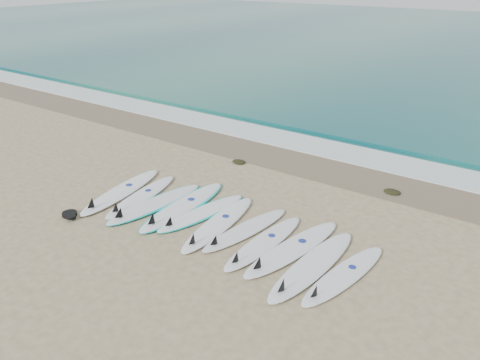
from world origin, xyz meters
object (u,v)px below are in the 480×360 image
Objects in this scene: surfboard_0 at (120,192)px; leash_coil at (70,215)px; surfboard_10 at (343,276)px; surfboard_5 at (217,224)px.

surfboard_0 reaches higher than leash_coil.
surfboard_10 is at bearing 13.29° from leash_coil.
surfboard_5 is 2.90m from surfboard_10.
surfboard_5 is 1.10× the size of surfboard_10.
surfboard_0 is 1.39m from leash_coil.
surfboard_5 reaches higher than leash_coil.
surfboard_0 is at bearing -171.06° from surfboard_10.
surfboard_5 reaches higher than surfboard_10.
surfboard_10 is (5.76, -0.02, -0.01)m from surfboard_0.
surfboard_0 is 5.76m from surfboard_10.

